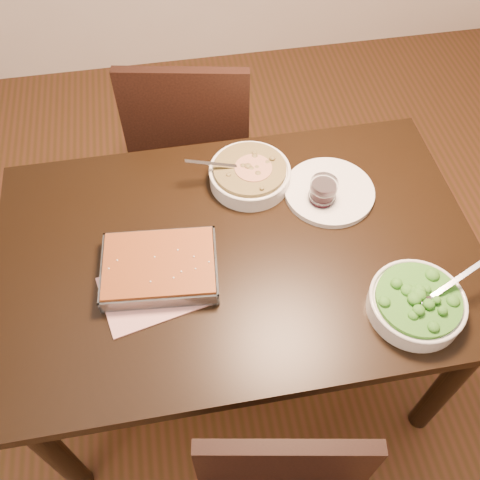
# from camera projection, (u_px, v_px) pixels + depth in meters

# --- Properties ---
(ground) EXTENTS (4.00, 4.00, 0.00)m
(ground) POSITION_uv_depth(u_px,v_px,m) (239.00, 355.00, 2.16)
(ground) COLOR #402A12
(ground) RESTS_ON ground
(table) EXTENTS (1.40, 0.90, 0.75)m
(table) POSITION_uv_depth(u_px,v_px,m) (238.00, 266.00, 1.63)
(table) COLOR black
(table) RESTS_ON ground
(magazine_a) EXTENTS (0.31, 0.26, 0.01)m
(magazine_a) POSITION_uv_depth(u_px,v_px,m) (153.00, 291.00, 1.47)
(magazine_a) COLOR #B03236
(magazine_a) RESTS_ON table
(coaster) EXTENTS (0.13, 0.13, 0.00)m
(coaster) POSITION_uv_depth(u_px,v_px,m) (321.00, 203.00, 1.65)
(coaster) COLOR white
(coaster) RESTS_ON table
(stew_bowl) EXTENTS (0.29, 0.26, 0.10)m
(stew_bowl) POSITION_uv_depth(u_px,v_px,m) (250.00, 174.00, 1.68)
(stew_bowl) COLOR silver
(stew_bowl) RESTS_ON table
(broccoli_bowl) EXTENTS (0.28, 0.26, 0.10)m
(broccoli_bowl) POSITION_uv_depth(u_px,v_px,m) (416.00, 303.00, 1.41)
(broccoli_bowl) COLOR silver
(broccoli_bowl) RESTS_ON table
(baking_dish) EXTENTS (0.34, 0.26, 0.06)m
(baking_dish) POSITION_uv_depth(u_px,v_px,m) (160.00, 268.00, 1.48)
(baking_dish) COLOR silver
(baking_dish) RESTS_ON table
(wine_tumbler) EXTENTS (0.08, 0.08, 0.09)m
(wine_tumbler) POSITION_uv_depth(u_px,v_px,m) (323.00, 192.00, 1.61)
(wine_tumbler) COLOR black
(wine_tumbler) RESTS_ON coaster
(dinner_plate) EXTENTS (0.28, 0.28, 0.02)m
(dinner_plate) POSITION_uv_depth(u_px,v_px,m) (329.00, 192.00, 1.67)
(dinner_plate) COLOR silver
(dinner_plate) RESTS_ON table
(chair_far) EXTENTS (0.53, 0.53, 0.96)m
(chair_far) POSITION_uv_depth(u_px,v_px,m) (192.00, 141.00, 2.12)
(chair_far) COLOR black
(chair_far) RESTS_ON ground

